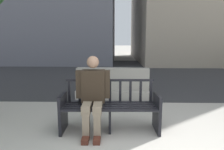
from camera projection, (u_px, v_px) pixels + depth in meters
street_asphalt at (126, 70)px, 11.10m from camera, size 120.00×12.00×0.01m
street_bench at (110, 108)px, 3.50m from camera, size 1.70×0.57×0.88m
seated_person at (93, 93)px, 3.39m from camera, size 0.58×0.73×1.31m
jersey_barrier_centre at (113, 86)px, 5.60m from camera, size 2.03×0.77×0.84m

